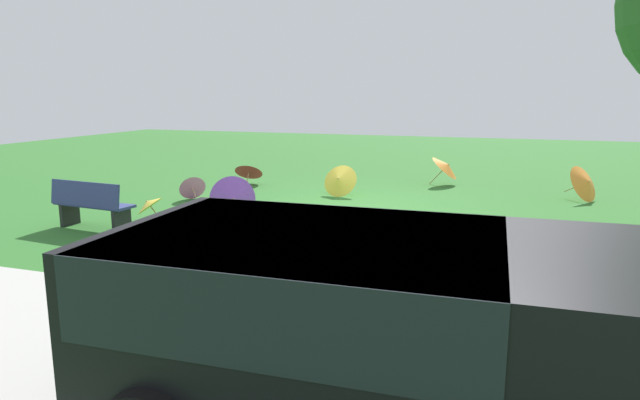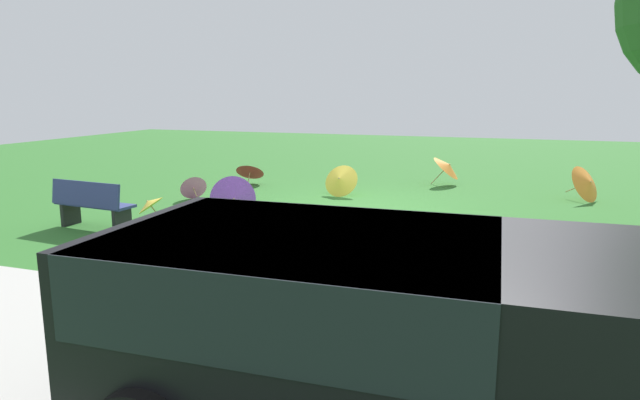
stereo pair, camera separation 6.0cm
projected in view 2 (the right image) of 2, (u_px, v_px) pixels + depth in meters
name	position (u px, v px, depth m)	size (l,w,h in m)	color
ground	(362.00, 207.00, 12.20)	(40.00, 40.00, 0.00)	#2D6B28
road_strip	(134.00, 374.00, 4.98)	(40.00, 3.97, 0.01)	#B2AFA8
van_dark	(412.00, 332.00, 3.72)	(4.65, 2.22, 1.53)	black
park_bench	(92.00, 204.00, 10.17)	(1.64, 0.63, 0.90)	navy
parasol_purple_0	(233.00, 199.00, 10.72)	(0.91, 0.84, 0.90)	tan
parasol_purple_1	(253.00, 221.00, 9.25)	(0.80, 0.76, 0.73)	tan
parasol_orange_0	(448.00, 166.00, 14.94)	(0.83, 0.87, 0.85)	tan
parasol_red_0	(250.00, 170.00, 15.07)	(0.86, 0.81, 0.67)	tan
parasol_pink_0	(350.00, 241.00, 8.08)	(0.78, 0.71, 0.70)	tan
parasol_yellow_0	(340.00, 180.00, 13.41)	(0.90, 0.80, 0.79)	tan
parasol_pink_1	(193.00, 187.00, 13.01)	(0.70, 0.70, 0.60)	tan
parasol_yellow_2	(149.00, 203.00, 10.84)	(0.65, 0.68, 0.55)	tan
parasol_orange_1	(588.00, 183.00, 12.72)	(0.97, 1.07, 0.86)	tan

